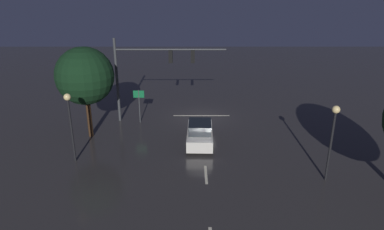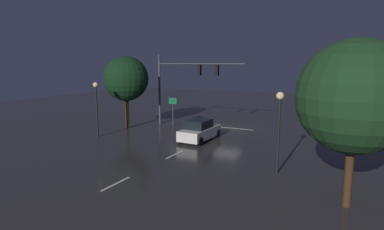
{
  "view_description": "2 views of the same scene",
  "coord_description": "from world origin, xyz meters",
  "px_view_note": "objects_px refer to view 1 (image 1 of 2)",
  "views": [
    {
      "loc": [
        0.86,
        28.2,
        10.53
      ],
      "look_at": [
        0.84,
        6.47,
        2.56
      ],
      "focal_mm": 31.93,
      "sensor_mm": 36.0,
      "label": 1
    },
    {
      "loc": [
        -10.73,
        28.35,
        6.16
      ],
      "look_at": [
        -0.22,
        7.8,
        2.43
      ],
      "focal_mm": 30.25,
      "sensor_mm": 36.0,
      "label": 2
    }
  ],
  "objects_px": {
    "street_lamp_left_kerb": "(333,129)",
    "tree_right_near": "(85,76)",
    "car_approaching": "(200,133)",
    "route_sign": "(139,99)",
    "street_lamp_right_kerb": "(69,114)",
    "traffic_signal_assembly": "(151,66)"
  },
  "relations": [
    {
      "from": "street_lamp_left_kerb",
      "to": "tree_right_near",
      "type": "height_order",
      "value": "tree_right_near"
    },
    {
      "from": "car_approaching",
      "to": "route_sign",
      "type": "height_order",
      "value": "route_sign"
    },
    {
      "from": "traffic_signal_assembly",
      "to": "street_lamp_right_kerb",
      "type": "relative_size",
      "value": 1.96
    },
    {
      "from": "car_approaching",
      "to": "street_lamp_left_kerb",
      "type": "distance_m",
      "value": 9.25
    },
    {
      "from": "street_lamp_right_kerb",
      "to": "tree_right_near",
      "type": "distance_m",
      "value": 4.32
    },
    {
      "from": "route_sign",
      "to": "tree_right_near",
      "type": "distance_m",
      "value": 5.15
    },
    {
      "from": "traffic_signal_assembly",
      "to": "tree_right_near",
      "type": "xyz_separation_m",
      "value": [
        4.43,
        3.3,
        -0.07
      ]
    },
    {
      "from": "street_lamp_left_kerb",
      "to": "tree_right_near",
      "type": "xyz_separation_m",
      "value": [
        15.62,
        -6.46,
        1.43
      ]
    },
    {
      "from": "car_approaching",
      "to": "street_lamp_right_kerb",
      "type": "height_order",
      "value": "street_lamp_right_kerb"
    },
    {
      "from": "route_sign",
      "to": "street_lamp_right_kerb",
      "type": "bearing_deg",
      "value": 64.85
    },
    {
      "from": "traffic_signal_assembly",
      "to": "route_sign",
      "type": "distance_m",
      "value": 2.96
    },
    {
      "from": "street_lamp_right_kerb",
      "to": "route_sign",
      "type": "relative_size",
      "value": 1.62
    },
    {
      "from": "traffic_signal_assembly",
      "to": "route_sign",
      "type": "relative_size",
      "value": 3.18
    },
    {
      "from": "traffic_signal_assembly",
      "to": "tree_right_near",
      "type": "distance_m",
      "value": 5.53
    },
    {
      "from": "traffic_signal_assembly",
      "to": "car_approaching",
      "type": "bearing_deg",
      "value": 129.72
    },
    {
      "from": "car_approaching",
      "to": "street_lamp_left_kerb",
      "type": "bearing_deg",
      "value": 145.12
    },
    {
      "from": "street_lamp_left_kerb",
      "to": "tree_right_near",
      "type": "relative_size",
      "value": 0.68
    },
    {
      "from": "traffic_signal_assembly",
      "to": "route_sign",
      "type": "height_order",
      "value": "traffic_signal_assembly"
    },
    {
      "from": "car_approaching",
      "to": "street_lamp_right_kerb",
      "type": "xyz_separation_m",
      "value": [
        8.22,
        2.71,
        2.46
      ]
    },
    {
      "from": "car_approaching",
      "to": "traffic_signal_assembly",
      "type": "bearing_deg",
      "value": -50.28
    },
    {
      "from": "traffic_signal_assembly",
      "to": "street_lamp_left_kerb",
      "type": "height_order",
      "value": "traffic_signal_assembly"
    },
    {
      "from": "traffic_signal_assembly",
      "to": "tree_right_near",
      "type": "relative_size",
      "value": 1.32
    }
  ]
}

